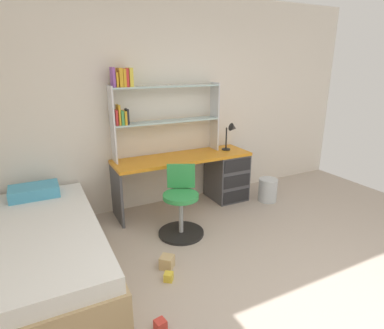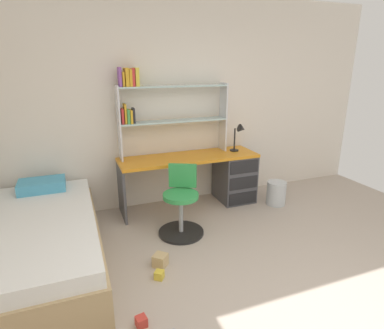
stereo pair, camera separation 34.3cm
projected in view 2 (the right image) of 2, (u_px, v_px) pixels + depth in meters
name	position (u px, v px, depth m)	size (l,w,h in m)	color
room_shell	(94.00, 131.00, 2.51)	(5.76, 6.57, 2.73)	silver
desk	(222.00, 174.00, 4.43)	(1.83, 0.54, 0.71)	orange
bookshelf_hutch	(159.00, 104.00, 3.99)	(1.43, 0.22, 1.12)	silver
desk_lamp	(240.00, 133.00, 4.34)	(0.20, 0.17, 0.38)	black
swivel_chair	(181.00, 208.00, 3.62)	(0.52, 0.52, 0.79)	black
bed_platform	(41.00, 242.00, 3.04)	(1.06, 2.08, 0.61)	tan
waste_bin	(276.00, 193.00, 4.40)	(0.26, 0.26, 0.33)	silver
toy_block_red_0	(141.00, 322.00, 2.37)	(0.08, 0.08, 0.08)	red
toy_block_yellow_1	(159.00, 275.00, 2.89)	(0.08, 0.08, 0.08)	gold
toy_block_natural_2	(160.00, 260.00, 3.07)	(0.12, 0.12, 0.12)	tan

